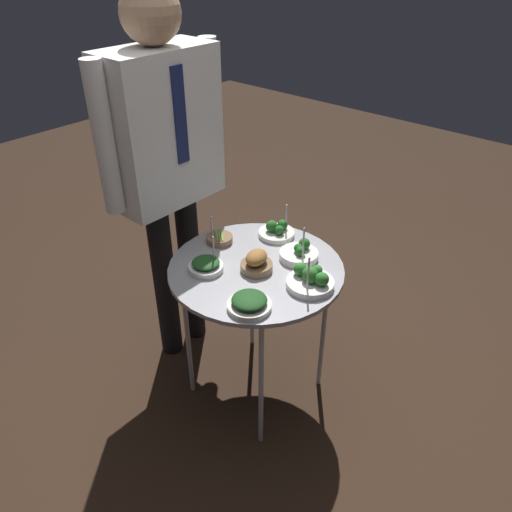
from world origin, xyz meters
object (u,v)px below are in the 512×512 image
Objects in this scene: bowl_asparagus_near_rim at (219,239)px; bowl_broccoli_mid_right at (311,280)px; serving_cart at (256,276)px; bowl_roast_front_left at (256,262)px; bowl_spinach_front_center at (206,265)px; bowl_broccoli_back_left at (299,253)px; waiter_figure at (164,147)px; bowl_broccoli_mid_left at (277,231)px; bowl_spinach_front_right at (249,303)px.

bowl_broccoli_mid_right is (-0.00, -0.48, 0.01)m from bowl_asparagus_near_rim.
serving_cart is at bearing -99.04° from bowl_asparagus_near_rim.
bowl_spinach_front_center is at bearing 131.35° from bowl_roast_front_left.
bowl_broccoli_back_left is 0.19m from bowl_broccoli_mid_right.
bowl_spinach_front_center is 0.09× the size of waiter_figure.
bowl_asparagus_near_rim reaches higher than serving_cart.
bowl_roast_front_left is 0.76× the size of bowl_broccoli_back_left.
bowl_broccoli_mid_left is (0.24, 0.09, 0.07)m from serving_cart.
serving_cart is 0.27m from bowl_spinach_front_right.
bowl_broccoli_back_left is 0.70m from waiter_figure.
waiter_figure reaches higher than bowl_spinach_front_right.
bowl_broccoli_mid_left is 0.38m from bowl_broccoli_mid_right.
bowl_roast_front_left is at bearing 35.05° from bowl_spinach_front_right.
bowl_asparagus_near_rim is (0.05, 0.26, -0.02)m from bowl_roast_front_left.
waiter_figure is (0.14, 0.36, 0.35)m from bowl_spinach_front_center.
bowl_roast_front_left is at bearing 156.92° from bowl_broccoli_back_left.
serving_cart is 0.25m from bowl_broccoli_mid_right.
serving_cart is 5.54× the size of bowl_asparagus_near_rim.
bowl_roast_front_left is (-0.02, -0.02, 0.08)m from serving_cart.
bowl_asparagus_near_rim is at bearing -79.79° from waiter_figure.
bowl_broccoli_back_left reaches higher than bowl_roast_front_left.
bowl_asparagus_near_rim is at bearing 142.76° from bowl_broccoli_mid_left.
bowl_asparagus_near_rim is (0.04, 0.24, 0.06)m from serving_cart.
bowl_spinach_front_right is at bearing -151.65° from bowl_broccoli_mid_left.
bowl_broccoli_back_left is at bearing -30.01° from serving_cart.
bowl_spinach_front_center is (-0.38, 0.04, -0.00)m from bowl_broccoli_mid_left.
bowl_asparagus_near_rim is at bearing 89.83° from bowl_broccoli_mid_right.
bowl_roast_front_left is 0.80× the size of bowl_spinach_front_right.
bowl_broccoli_back_left reaches higher than bowl_broccoli_mid_right.
bowl_broccoli_mid_left is at bearing 58.39° from bowl_broccoli_mid_right.
bowl_spinach_front_center is (-0.31, 0.22, -0.00)m from bowl_broccoli_back_left.
bowl_asparagus_near_rim is 0.48m from bowl_broccoli_mid_right.
bowl_roast_front_left is at bearing -157.37° from bowl_broccoli_mid_left.
waiter_figure is at bearing 72.52° from bowl_spinach_front_right.
bowl_broccoli_back_left reaches higher than bowl_asparagus_near_rim.
bowl_broccoli_mid_right is at bearing -130.45° from bowl_broccoli_back_left.
bowl_spinach_front_right is at bearing -144.95° from bowl_roast_front_left.
bowl_roast_front_left is 0.08× the size of waiter_figure.
bowl_broccoli_mid_right is at bearing -19.08° from bowl_spinach_front_right.
waiter_figure is (-0.24, 0.40, 0.35)m from bowl_broccoli_mid_left.
bowl_spinach_front_center is at bearing 77.52° from bowl_spinach_front_right.
bowl_spinach_front_right is at bearing -107.48° from waiter_figure.
bowl_asparagus_near_rim reaches higher than bowl_roast_front_left.
waiter_figure is (-0.01, 0.49, 0.42)m from serving_cart.
bowl_broccoli_mid_left reaches higher than bowl_roast_front_left.
bowl_roast_front_left is at bearing -91.11° from waiter_figure.
serving_cart is at bearing -159.50° from bowl_broccoli_mid_left.
serving_cart is 0.26m from bowl_broccoli_mid_left.
bowl_spinach_front_right is 1.01× the size of bowl_broccoli_mid_left.
bowl_spinach_front_center reaches higher than serving_cart.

